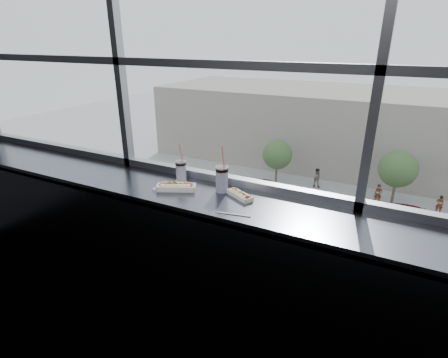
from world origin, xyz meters
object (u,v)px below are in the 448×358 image
at_px(hotdog_tray_right, 240,195).
at_px(car_near_a, 168,216).
at_px(loose_straw, 234,214).
at_px(car_far_b, 416,217).
at_px(car_near_c, 357,268).
at_px(wrapper, 157,189).
at_px(soda_cup_right, 222,178).
at_px(pedestrian_a, 317,176).
at_px(tree_center, 398,169).
at_px(soda_cup_left, 181,171).
at_px(pedestrian_c, 440,202).
at_px(pedestrian_b, 378,192).
at_px(car_far_a, 267,189).
at_px(tree_left, 277,155).
at_px(hotdog_tray_left, 176,187).
at_px(car_near_b, 261,240).

height_order(hotdog_tray_right, car_near_a, hotdog_tray_right).
relative_size(loose_straw, car_far_b, 0.03).
bearing_deg(car_near_c, car_near_a, 92.35).
xyz_separation_m(loose_straw, wrapper, (-0.69, 0.10, 0.01)).
height_order(loose_straw, car_near_c, loose_straw).
relative_size(soda_cup_right, pedestrian_a, 0.17).
relative_size(car_near_c, tree_center, 1.14).
xyz_separation_m(soda_cup_left, pedestrian_c, (5.50, 28.18, -11.22)).
distance_m(soda_cup_right, car_near_a, 23.39).
distance_m(pedestrian_b, tree_center, 2.49).
distance_m(car_far_a, tree_center, 10.78).
distance_m(car_far_a, pedestrian_b, 9.44).
bearing_deg(car_near_a, loose_straw, -144.69).
xyz_separation_m(hotdog_tray_right, soda_cup_right, (-0.16, 0.04, 0.09)).
xyz_separation_m(car_near_a, pedestrian_c, (17.89, 12.03, -0.15)).
distance_m(tree_left, tree_center, 10.32).
relative_size(car_far_a, pedestrian_c, 3.39).
height_order(loose_straw, pedestrian_b, loose_straw).
bearing_deg(hotdog_tray_left, soda_cup_right, -1.17).
bearing_deg(pedestrian_b, soda_cup_right, -91.13).
bearing_deg(pedestrian_c, hotdog_tray_right, 80.04).
height_order(soda_cup_left, wrapper, soda_cup_left).
xyz_separation_m(car_near_c, pedestrian_b, (0.16, 11.80, 0.07)).
bearing_deg(hotdog_tray_left, pedestrian_c, 54.73).
relative_size(car_near_c, car_far_b, 0.80).
xyz_separation_m(soda_cup_left, pedestrian_a, (-4.60, 29.10, -11.04)).
bearing_deg(pedestrian_a, soda_cup_left, 98.98).
height_order(hotdog_tray_left, hotdog_tray_right, hotdog_tray_left).
bearing_deg(tree_left, car_far_b, -18.41).
bearing_deg(wrapper, car_near_c, 87.07).
relative_size(hotdog_tray_right, loose_straw, 1.05).
bearing_deg(soda_cup_left, hotdog_tray_left, -69.76).
xyz_separation_m(hotdog_tray_right, soda_cup_left, (-0.54, 0.06, 0.07)).
bearing_deg(loose_straw, hotdog_tray_right, 95.90).
relative_size(hotdog_tray_left, hotdog_tray_right, 1.29).
bearing_deg(car_near_b, tree_center, -30.71).
height_order(car_far_a, tree_left, tree_left).
bearing_deg(car_far_a, pedestrian_c, -74.46).
relative_size(hotdog_tray_right, pedestrian_b, 0.12).
bearing_deg(tree_center, soda_cup_left, -94.18).
bearing_deg(pedestrian_a, hotdog_tray_right, 100.00).
bearing_deg(pedestrian_c, pedestrian_a, -5.19).
bearing_deg(pedestrian_b, pedestrian_a, 168.19).
height_order(hotdog_tray_left, car_near_a, hotdog_tray_left).
relative_size(car_near_b, car_far_a, 1.06).
distance_m(loose_straw, car_far_a, 28.09).
bearing_deg(car_near_c, car_far_b, -18.13).
relative_size(soda_cup_left, pedestrian_c, 0.17).
xyz_separation_m(wrapper, car_near_c, (0.84, 16.38, -11.13)).
bearing_deg(tree_left, car_near_c, -53.05).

